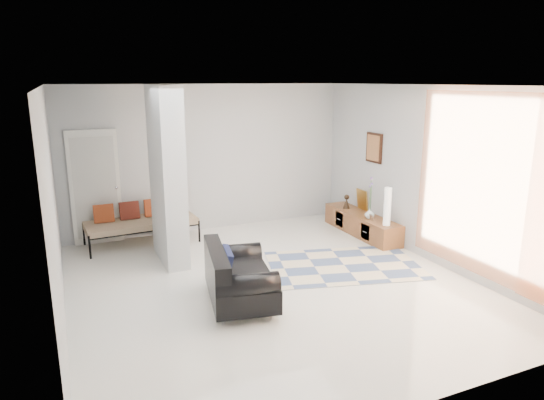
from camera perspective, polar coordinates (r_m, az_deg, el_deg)
name	(u,v)px	position (r m, az deg, el deg)	size (l,w,h in m)	color
floor	(272,284)	(7.10, -0.05, -9.88)	(6.00, 6.00, 0.00)	white
ceiling	(272,85)	(6.50, -0.06, 13.33)	(6.00, 6.00, 0.00)	white
wall_back	(209,158)	(9.44, -7.47, 4.87)	(6.00, 6.00, 0.00)	#B9BBBE
wall_front	(418,263)	(4.21, 16.83, -7.11)	(6.00, 6.00, 0.00)	#B9BBBE
wall_left	(54,211)	(6.12, -24.31, -1.20)	(6.00, 6.00, 0.00)	#B9BBBE
wall_right	(429,175)	(8.15, 17.95, 2.87)	(6.00, 6.00, 0.00)	#B9BBBE
partition_column	(167,176)	(7.83, -12.25, 2.82)	(0.35, 1.20, 2.80)	silver
hallway_door	(95,188)	(9.11, -20.07, 1.37)	(0.85, 0.06, 2.04)	white
curtain	(482,186)	(7.28, 23.48, 1.54)	(2.55, 2.55, 0.00)	#FF8243
wall_art	(374,148)	(9.21, 11.93, 6.03)	(0.04, 0.45, 0.55)	black
media_console	(361,224)	(9.40, 10.49, -2.77)	(0.45, 1.98, 0.80)	brown
loveseat	(236,277)	(6.43, -4.26, -9.02)	(1.04, 1.50, 0.76)	silver
daybed	(140,221)	(8.99, -15.31, -2.43)	(1.96, 0.93, 0.77)	black
area_rug	(344,265)	(7.86, 8.47, -7.59)	(2.34, 1.56, 0.01)	beige
cylinder_lamp	(387,206)	(8.64, 13.43, -0.75)	(0.12, 0.12, 0.67)	silver
bronze_figurine	(347,202)	(9.66, 8.77, -0.19)	(0.14, 0.14, 0.27)	#302015
vase	(370,214)	(9.05, 11.41, -1.57)	(0.18, 0.18, 0.19)	white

